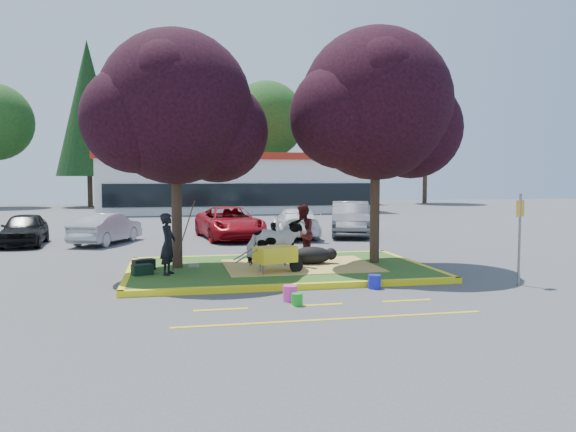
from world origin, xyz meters
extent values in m
plane|color=#424244|center=(0.00, 0.00, 0.00)|extent=(90.00, 90.00, 0.00)
cube|color=#264F18|center=(0.00, 0.00, 0.07)|extent=(8.00, 5.00, 0.15)
cube|color=yellow|center=(0.00, -2.58, 0.07)|extent=(8.30, 0.16, 0.15)
cube|color=yellow|center=(0.00, 2.58, 0.07)|extent=(8.30, 0.16, 0.15)
cube|color=yellow|center=(-4.08, 0.00, 0.07)|extent=(0.16, 5.30, 0.15)
cube|color=yellow|center=(4.08, 0.00, 0.07)|extent=(0.16, 5.30, 0.15)
cube|color=#E0BF5C|center=(0.60, 0.00, 0.15)|extent=(4.20, 3.00, 0.01)
cylinder|color=black|center=(-2.80, 0.40, 1.91)|extent=(0.28, 0.28, 3.53)
sphere|color=black|center=(-2.80, 0.40, 4.56)|extent=(4.20, 4.20, 4.20)
sphere|color=black|center=(-1.64, 0.60, 3.93)|extent=(2.86, 2.86, 2.86)
sphere|color=black|center=(-3.85, 0.10, 4.18)|extent=(2.86, 2.86, 2.86)
cylinder|color=black|center=(2.90, 0.20, 2.00)|extent=(0.28, 0.28, 3.70)
sphere|color=black|center=(2.90, 0.20, 4.77)|extent=(4.40, 4.40, 4.40)
sphere|color=black|center=(4.11, 0.40, 4.11)|extent=(2.99, 2.99, 2.99)
sphere|color=black|center=(1.80, -0.10, 4.37)|extent=(2.99, 2.99, 2.99)
cube|color=yellow|center=(-2.00, -4.20, 0.00)|extent=(1.10, 0.12, 0.01)
cube|color=yellow|center=(0.00, -4.20, 0.00)|extent=(1.10, 0.12, 0.01)
cube|color=yellow|center=(2.00, -4.20, 0.00)|extent=(1.10, 0.12, 0.01)
cube|color=yellow|center=(0.00, -5.40, 0.00)|extent=(6.00, 0.10, 0.01)
cube|color=silver|center=(2.00, 28.00, 2.00)|extent=(20.00, 8.00, 4.00)
cube|color=#A72112|center=(2.00, 28.00, 4.15)|extent=(20.40, 8.40, 0.50)
cube|color=black|center=(2.00, 23.95, 1.40)|extent=(19.00, 0.10, 1.60)
cylinder|color=black|center=(-10.00, 37.00, 1.96)|extent=(0.44, 0.44, 3.92)
cone|color=black|center=(-10.00, 37.00, 8.68)|extent=(5.60, 5.60, 11.90)
cylinder|color=black|center=(-2.00, 38.50, 1.54)|extent=(0.44, 0.44, 3.08)
sphere|color=#143811|center=(-2.00, 38.50, 6.82)|extent=(6.16, 6.16, 6.16)
cylinder|color=black|center=(6.00, 37.50, 1.82)|extent=(0.44, 0.44, 3.64)
sphere|color=#143811|center=(6.00, 37.50, 8.06)|extent=(7.28, 7.28, 7.28)
cylinder|color=black|center=(14.00, 38.00, 1.75)|extent=(0.44, 0.44, 3.50)
cone|color=black|center=(14.00, 38.00, 7.75)|extent=(5.00, 5.00, 10.62)
cylinder|color=black|center=(22.00, 37.00, 1.61)|extent=(0.44, 0.44, 3.22)
sphere|color=#143811|center=(22.00, 37.00, 7.13)|extent=(6.44, 6.44, 6.44)
imported|color=white|center=(-0.10, -0.07, 0.83)|extent=(1.63, 0.78, 1.36)
ellipsoid|color=black|center=(0.99, 0.21, 0.40)|extent=(1.35, 1.09, 0.51)
imported|color=black|center=(-3.04, -0.69, 0.94)|extent=(0.53, 0.66, 1.59)
imported|color=#421315|center=(0.92, 1.01, 0.99)|extent=(0.70, 0.87, 1.69)
imported|color=black|center=(0.12, 1.56, 0.72)|extent=(0.41, 0.71, 1.13)
cylinder|color=black|center=(0.26, -1.06, 0.34)|extent=(0.37, 0.19, 0.37)
cylinder|color=slate|center=(-0.66, -1.28, 0.28)|extent=(0.04, 0.04, 0.27)
cylinder|color=slate|center=(-0.66, -0.83, 0.28)|extent=(0.04, 0.04, 0.27)
cube|color=yellow|center=(-0.30, -1.06, 0.64)|extent=(1.18, 0.92, 0.41)
cylinder|color=slate|center=(-1.08, -1.28, 0.66)|extent=(0.64, 0.26, 0.34)
cylinder|color=slate|center=(-1.08, -0.83, 0.66)|extent=(0.64, 0.26, 0.34)
cube|color=black|center=(-3.70, 0.16, 0.29)|extent=(0.64, 0.52, 0.29)
cube|color=black|center=(-3.70, -0.60, 0.28)|extent=(0.58, 0.48, 0.27)
cylinder|color=slate|center=(5.40, -3.13, 1.13)|extent=(0.06, 0.06, 2.26)
cube|color=gold|center=(5.40, -3.13, 1.90)|extent=(0.30, 0.16, 0.41)
cylinder|color=green|center=(-0.42, -4.16, 0.13)|extent=(0.29, 0.29, 0.26)
cylinder|color=#F837AB|center=(-0.47, -3.72, 0.17)|extent=(0.40, 0.40, 0.34)
cylinder|color=#181FC4|center=(1.78, -2.80, 0.16)|extent=(0.40, 0.40, 0.33)
imported|color=black|center=(-8.56, 8.02, 0.63)|extent=(1.77, 3.81, 1.26)
imported|color=#999DA0|center=(-5.50, 7.95, 0.62)|extent=(2.65, 3.96, 1.23)
imported|color=maroon|center=(-0.50, 8.70, 0.69)|extent=(2.90, 5.22, 1.38)
imported|color=white|center=(2.42, 8.71, 0.64)|extent=(2.20, 4.55, 1.28)
imported|color=#595B61|center=(5.00, 8.90, 0.77)|extent=(2.92, 4.95, 1.54)
camera|label=1|loc=(-2.94, -15.35, 2.67)|focal=35.00mm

